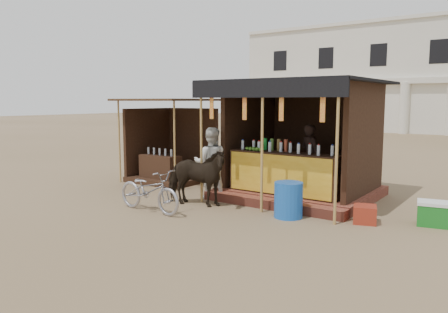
% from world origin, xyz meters
% --- Properties ---
extents(ground, '(120.00, 120.00, 0.00)m').
position_xyz_m(ground, '(0.00, 0.00, 0.00)').
color(ground, '#846B4C').
rests_on(ground, ground).
extents(main_stall, '(3.60, 3.61, 2.78)m').
position_xyz_m(main_stall, '(1.01, 3.36, 1.02)').
color(main_stall, brown).
rests_on(main_stall, ground).
extents(secondary_stall, '(2.40, 2.40, 2.38)m').
position_xyz_m(secondary_stall, '(-3.17, 3.24, 0.85)').
color(secondary_stall, '#352013').
rests_on(secondary_stall, ground).
extents(cow, '(1.65, 1.03, 1.29)m').
position_xyz_m(cow, '(-0.47, 1.18, 0.65)').
color(cow, black).
rests_on(cow, ground).
extents(motorbike, '(1.75, 0.67, 0.91)m').
position_xyz_m(motorbike, '(-0.95, 0.22, 0.45)').
color(motorbike, '#9E9CA5').
rests_on(motorbike, ground).
extents(bystander, '(1.04, 0.97, 1.70)m').
position_xyz_m(bystander, '(-0.67, 2.00, 0.85)').
color(bystander, silver).
rests_on(bystander, ground).
extents(blue_barrel, '(0.61, 0.61, 0.72)m').
position_xyz_m(blue_barrel, '(1.65, 1.50, 0.36)').
color(blue_barrel, blue).
rests_on(blue_barrel, ground).
extents(red_crate, '(0.54, 0.55, 0.33)m').
position_xyz_m(red_crate, '(3.03, 2.00, 0.17)').
color(red_crate, maroon).
rests_on(red_crate, ground).
extents(cooler, '(0.71, 0.56, 0.46)m').
position_xyz_m(cooler, '(4.16, 2.56, 0.23)').
color(cooler, '#197220').
rests_on(cooler, ground).
extents(background_building, '(26.00, 7.45, 8.18)m').
position_xyz_m(background_building, '(-2.00, 29.94, 3.98)').
color(background_building, silver).
rests_on(background_building, ground).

